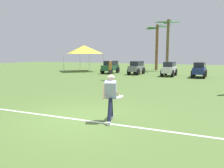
{
  "coord_description": "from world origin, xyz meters",
  "views": [
    {
      "loc": [
        3.85,
        -5.78,
        2.05
      ],
      "look_at": [
        0.33,
        1.82,
        0.9
      ],
      "focal_mm": 35.0,
      "sensor_mm": 36.0,
      "label": 1
    }
  ],
  "objects": [
    {
      "name": "palm_tree_far_left",
      "position": [
        -2.84,
        22.33,
        3.44
      ],
      "size": [
        3.59,
        3.19,
        5.76
      ],
      "color": "brown",
      "rests_on": "ground_plane"
    },
    {
      "name": "palm_tree_left_of_centre",
      "position": [
        -1.29,
        21.19,
        3.68
      ],
      "size": [
        3.16,
        3.68,
        6.13
      ],
      "color": "brown",
      "rests_on": "ground_plane"
    },
    {
      "name": "parked_car_slot_b",
      "position": [
        -3.25,
        15.5,
        0.72
      ],
      "size": [
        1.21,
        2.43,
        1.34
      ],
      "color": "slate",
      "rests_on": "ground_plane"
    },
    {
      "name": "frisbee_thrower",
      "position": [
        1.06,
        0.14,
        0.8
      ],
      "size": [
        0.47,
        1.12,
        1.43
      ],
      "color": "#191E38",
      "rests_on": "ground_plane"
    },
    {
      "name": "ground_plane",
      "position": [
        0.0,
        0.0,
        0.0
      ],
      "size": [
        80.0,
        80.0,
        0.0
      ],
      "primitive_type": "plane",
      "color": "#49652D"
    },
    {
      "name": "parked_car_slot_a",
      "position": [
        -6.16,
        15.41,
        0.72
      ],
      "size": [
        1.25,
        2.44,
        1.34
      ],
      "color": "#235133",
      "rests_on": "ground_plane"
    },
    {
      "name": "field_line_paint",
      "position": [
        0.0,
        -0.19,
        0.0
      ],
      "size": [
        22.64,
        0.9,
        0.01
      ],
      "primitive_type": "cube",
      "rotation": [
        0.0,
        0.0,
        0.04
      ],
      "color": "white",
      "rests_on": "ground_plane"
    },
    {
      "name": "event_tent",
      "position": [
        -10.3,
        16.76,
        2.59
      ],
      "size": [
        3.63,
        3.63,
        3.08
      ],
      "color": "#B2B5BA",
      "rests_on": "ground_plane"
    },
    {
      "name": "parked_car_slot_d",
      "position": [
        2.76,
        14.98,
        0.72
      ],
      "size": [
        1.23,
        2.44,
        1.34
      ],
      "color": "navy",
      "rests_on": "ground_plane"
    },
    {
      "name": "parked_car_slot_c",
      "position": [
        0.12,
        15.06,
        0.72
      ],
      "size": [
        1.18,
        2.41,
        1.34
      ],
      "color": "silver",
      "rests_on": "ground_plane"
    },
    {
      "name": "teammate_midfield",
      "position": [
        -3.52,
        9.78,
        0.94
      ],
      "size": [
        0.34,
        0.46,
        1.56
      ],
      "color": "#33333D",
      "rests_on": "ground_plane"
    },
    {
      "name": "frisbee_in_flight",
      "position": [
        1.03,
        0.91,
        0.61
      ],
      "size": [
        0.37,
        0.36,
        0.11
      ],
      "color": "white"
    }
  ]
}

